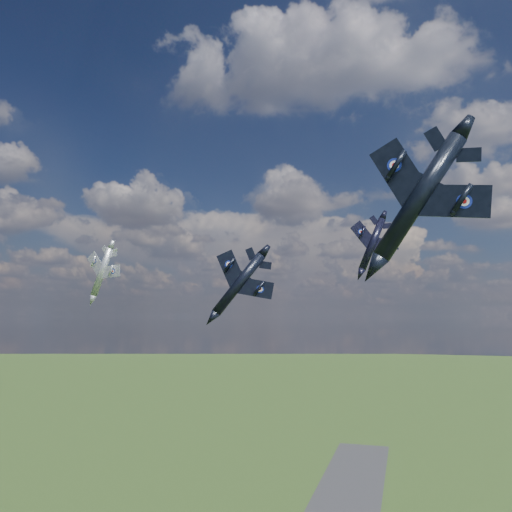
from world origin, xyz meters
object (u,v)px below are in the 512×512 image
(jet_right_navy, at_px, (419,198))
(jet_left_silver, at_px, (102,272))
(jet_lead_navy, at_px, (239,284))
(jet_high_navy, at_px, (372,244))

(jet_right_navy, height_order, jet_left_silver, jet_right_navy)
(jet_lead_navy, relative_size, jet_right_navy, 0.86)
(jet_lead_navy, distance_m, jet_high_navy, 30.91)
(jet_right_navy, bearing_deg, jet_lead_navy, 141.10)
(jet_left_silver, bearing_deg, jet_right_navy, -26.26)
(jet_lead_navy, relative_size, jet_high_navy, 0.99)
(jet_lead_navy, distance_m, jet_left_silver, 44.40)
(jet_right_navy, distance_m, jet_left_silver, 73.24)
(jet_high_navy, bearing_deg, jet_left_silver, 159.80)
(jet_left_silver, bearing_deg, jet_lead_navy, -22.65)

